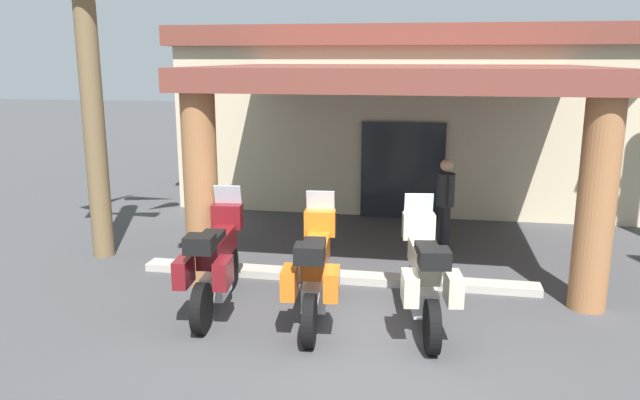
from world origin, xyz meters
The scene contains 8 objects.
ground_plane centered at (0.00, 0.00, 0.00)m, with size 80.00×80.00×0.00m, color #424244.
motel_building centered at (-0.03, 9.18, 2.13)m, with size 10.85×11.95×4.14m.
motorcycle_maroon centered at (-2.22, 0.47, 0.70)m, with size 0.74×2.21×1.61m.
motorcycle_orange centered at (-0.79, 0.36, 0.70)m, with size 0.75×2.21×1.61m.
motorcycle_cream centered at (0.63, 0.46, 0.70)m, with size 0.83×2.20×1.61m.
pedestrian centered at (0.90, 3.85, 0.98)m, with size 0.32×0.49×1.69m.
palm_tree_roadside centered at (-5.08, 2.42, 4.19)m, with size 2.25×2.28×5.98m.
curb_strip centered at (-0.80, 1.94, 0.06)m, with size 6.29×0.36×0.12m, color #ADA89E.
Camera 1 is at (0.72, -7.25, 3.45)m, focal length 34.81 mm.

